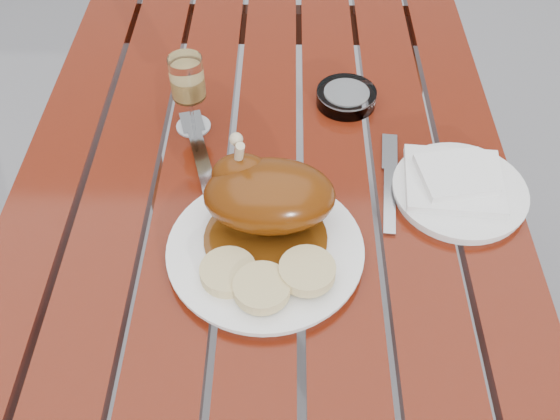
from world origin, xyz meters
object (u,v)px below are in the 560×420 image
object	(u,v)px
dinner_plate	(265,251)
side_plate	(459,191)
wine_glass	(189,95)
ashtray	(346,97)
table	(268,294)

from	to	relation	value
dinner_plate	side_plate	distance (m)	0.32
wine_glass	ashtray	world-z (taller)	wine_glass
wine_glass	dinner_plate	bearing A→B (deg)	-64.30
side_plate	ashtray	world-z (taller)	ashtray
wine_glass	side_plate	xyz separation A→B (m)	(0.43, -0.16, -0.06)
dinner_plate	side_plate	bearing A→B (deg)	22.26
table	side_plate	xyz separation A→B (m)	(0.31, -0.06, 0.38)
table	side_plate	world-z (taller)	side_plate
wine_glass	side_plate	size ratio (longest dim) A/B	0.67
table	dinner_plate	xyz separation A→B (m)	(0.01, -0.18, 0.38)
side_plate	ashtray	bearing A→B (deg)	125.94
table	ashtray	distance (m)	0.44
side_plate	wine_glass	bearing A→B (deg)	160.14
wine_glass	ashtray	size ratio (longest dim) A/B	1.31
table	side_plate	distance (m)	0.49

